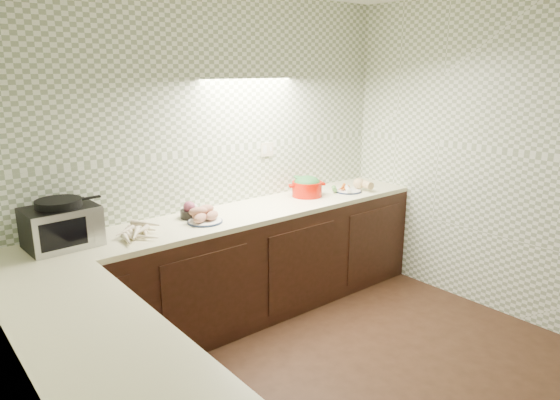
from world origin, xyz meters
TOP-DOWN VIEW (x-y plane):
  - room at (0.00, 0.00)m, footprint 3.60×3.60m
  - counter at (-0.68, 0.68)m, footprint 3.60×3.60m
  - toaster_oven at (-1.27, 1.59)m, footprint 0.45×0.36m
  - parsnip_pile at (-0.80, 1.45)m, footprint 0.34×0.36m
  - sweet_potato_plate at (-0.30, 1.46)m, footprint 0.26×0.26m
  - onion_bowl at (-0.32, 1.62)m, footprint 0.17×0.17m
  - dutch_oven at (0.82, 1.55)m, footprint 0.35×0.35m
  - veg_plate at (1.27, 1.43)m, footprint 0.37×0.28m

SIDE VIEW (x-z plane):
  - counter at x=-0.68m, z-range 0.00..0.90m
  - parsnip_pile at x=-0.80m, z-range 0.89..0.97m
  - veg_plate at x=1.27m, z-range 0.88..1.00m
  - sweet_potato_plate at x=-0.30m, z-range 0.89..1.01m
  - onion_bowl at x=-0.32m, z-range 0.88..1.02m
  - dutch_oven at x=0.82m, z-range 0.90..1.08m
  - toaster_oven at x=-1.27m, z-range 0.89..1.20m
  - room at x=0.00m, z-range 0.33..2.93m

